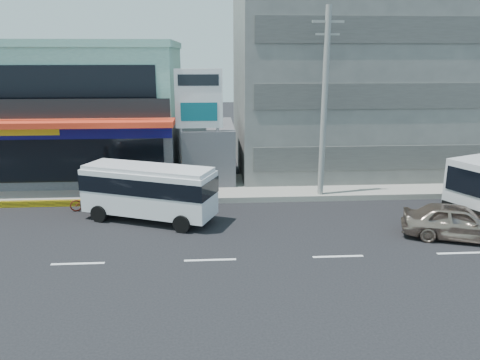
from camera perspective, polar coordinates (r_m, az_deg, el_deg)
name	(u,v)px	position (r m, az deg, el deg)	size (l,w,h in m)	color
ground	(210,260)	(18.28, -3.66, -9.72)	(120.00, 120.00, 0.00)	black
sidewalk	(295,186)	(27.59, 6.71, -0.76)	(70.00, 5.00, 0.30)	gray
shop_building	(83,113)	(31.79, -18.58, 7.75)	(12.40, 11.70, 8.00)	#444449
concrete_building	(357,64)	(33.11, 14.13, 13.57)	(16.00, 12.00, 14.00)	gray
gap_structure	(209,152)	(29.19, -3.79, 3.43)	(3.00, 6.00, 3.50)	#444449
satellite_dish	(209,125)	(27.89, -3.86, 6.68)	(1.50, 1.50, 0.15)	slate
billboard	(199,106)	(25.93, -5.03, 9.03)	(2.60, 0.18, 6.90)	gray
utility_pole_near	(324,104)	(24.83, 10.24, 9.09)	(1.60, 0.30, 10.00)	#999993
minibus	(149,188)	(22.32, -11.09, -1.01)	(6.57, 4.23, 2.63)	silver
sedan	(457,222)	(22.01, 24.97, -4.63)	(1.80, 4.47, 1.52)	tan
motorcycle_rider	(87,196)	(24.81, -18.10, -1.82)	(1.87, 1.20, 2.27)	#5C160D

